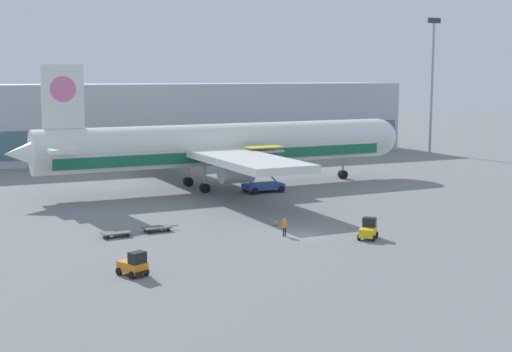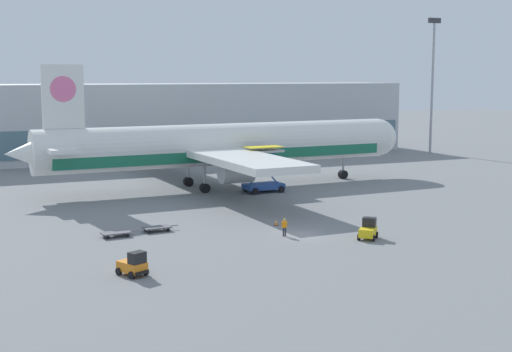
# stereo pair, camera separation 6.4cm
# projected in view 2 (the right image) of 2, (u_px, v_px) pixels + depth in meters

# --- Properties ---
(ground_plane) EXTENTS (400.00, 400.00, 0.00)m
(ground_plane) POSITION_uv_depth(u_px,v_px,m) (303.00, 235.00, 70.63)
(ground_plane) COLOR slate
(terminal_building) EXTENTS (90.00, 18.20, 14.00)m
(terminal_building) POSITION_uv_depth(u_px,v_px,m) (182.00, 119.00, 140.66)
(terminal_building) COLOR #B2B7BC
(terminal_building) RESTS_ON ground_plane
(light_mast) EXTENTS (2.80, 0.50, 26.86)m
(light_mast) POSITION_uv_depth(u_px,v_px,m) (433.00, 77.00, 142.29)
(light_mast) COLOR #9EA0A5
(light_mast) RESTS_ON ground_plane
(airplane_main) EXTENTS (58.09, 48.24, 17.00)m
(airplane_main) POSITION_uv_depth(u_px,v_px,m) (219.00, 146.00, 99.14)
(airplane_main) COLOR white
(airplane_main) RESTS_ON ground_plane
(scissor_lift_loader) EXTENTS (5.30, 3.52, 6.18)m
(scissor_lift_loader) POSITION_uv_depth(u_px,v_px,m) (263.00, 175.00, 96.08)
(scissor_lift_loader) COLOR #284C99
(scissor_lift_loader) RESTS_ON ground_plane
(baggage_tug_foreground) EXTENTS (2.72, 2.75, 2.00)m
(baggage_tug_foreground) POSITION_uv_depth(u_px,v_px,m) (368.00, 230.00, 68.81)
(baggage_tug_foreground) COLOR yellow
(baggage_tug_foreground) RESTS_ON ground_plane
(baggage_tug_mid) EXTENTS (2.41, 2.80, 2.00)m
(baggage_tug_mid) POSITION_uv_depth(u_px,v_px,m) (133.00, 265.00, 56.13)
(baggage_tug_mid) COLOR orange
(baggage_tug_mid) RESTS_ON ground_plane
(baggage_dolly_lead) EXTENTS (3.75, 1.69, 0.48)m
(baggage_dolly_lead) POSITION_uv_depth(u_px,v_px,m) (116.00, 233.00, 69.60)
(baggage_dolly_lead) COLOR #56565B
(baggage_dolly_lead) RESTS_ON ground_plane
(baggage_dolly_second) EXTENTS (3.75, 1.69, 0.48)m
(baggage_dolly_second) POSITION_uv_depth(u_px,v_px,m) (157.00, 228.00, 72.04)
(baggage_dolly_second) COLOR #56565B
(baggage_dolly_second) RESTS_ON ground_plane
(ground_crew_near) EXTENTS (0.57, 0.25, 1.79)m
(ground_crew_near) POSITION_uv_depth(u_px,v_px,m) (284.00, 226.00, 69.84)
(ground_crew_near) COLOR black
(ground_crew_near) RESTS_ON ground_plane
(traffic_cone_near) EXTENTS (0.40, 0.40, 0.72)m
(traffic_cone_near) POSITION_uv_depth(u_px,v_px,m) (276.00, 222.00, 74.94)
(traffic_cone_near) COLOR black
(traffic_cone_near) RESTS_ON ground_plane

